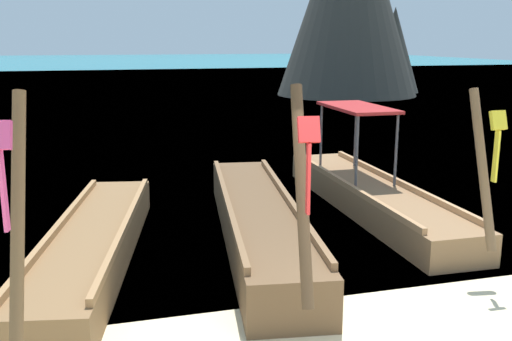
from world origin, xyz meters
The scene contains 4 objects.
sea_water centered at (0.00, 62.10, 0.00)m, with size 120.00×120.00×0.00m, color #147A89.
longtail_boat_pink_ribbon centered at (-2.44, 4.09, 0.28)m, with size 2.06×6.20×2.73m.
longtail_boat_red_ribbon centered at (0.09, 4.32, 0.34)m, with size 1.91×6.88×2.74m.
longtail_boat_yellow_ribbon centered at (2.60, 5.39, 0.33)m, with size 1.22×6.66×2.55m.
Camera 1 is at (-2.24, -4.11, 3.17)m, focal length 40.42 mm.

